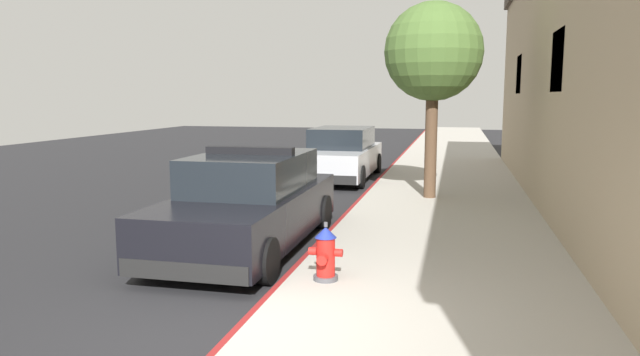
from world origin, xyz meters
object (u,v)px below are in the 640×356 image
Objects in this scene: police_cruiser at (250,204)px; parked_car_silver_ahead at (342,155)px; fire_hydrant at (326,254)px; street_tree at (433,53)px.

parked_car_silver_ahead is (-0.09, 8.32, -0.00)m from police_cruiser.
fire_hydrant is 7.31m from street_tree.
fire_hydrant is (1.70, -1.85, -0.24)m from police_cruiser.
parked_car_silver_ahead is 10.32m from fire_hydrant.
parked_car_silver_ahead is 6.37× the size of fire_hydrant.
street_tree is (1.02, 6.60, 2.97)m from fire_hydrant.
street_tree is (2.72, 4.75, 2.73)m from police_cruiser.
parked_car_silver_ahead is at bearing 128.23° from street_tree.
police_cruiser is at bearing -89.39° from parked_car_silver_ahead.
parked_car_silver_ahead reaches higher than fire_hydrant.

